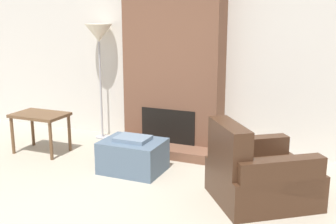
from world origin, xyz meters
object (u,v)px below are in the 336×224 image
Objects in this scene: floor_lamp_left at (99,37)px; side_table at (40,119)px; armchair at (256,177)px; ottoman at (133,155)px.

side_table is at bearing -113.37° from floor_lamp_left.
floor_lamp_left is at bearing 66.63° from side_table.
floor_lamp_left reaches higher than side_table.
armchair is 3.08m from side_table.
armchair is (1.55, -0.24, 0.06)m from ottoman.
floor_lamp_left is at bearing 135.64° from ottoman.
floor_lamp_left is at bearing 27.06° from armchair.
ottoman is 0.57× the size of armchair.
floor_lamp_left reaches higher than ottoman.
ottoman is 1.57m from armchair.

